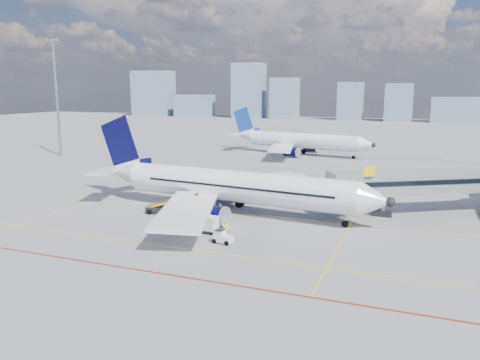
% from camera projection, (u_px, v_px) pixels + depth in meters
% --- Properties ---
extents(ground, '(420.00, 420.00, 0.00)m').
position_uv_depth(ground, '(206.00, 231.00, 49.65)').
color(ground, slate).
rests_on(ground, ground).
extents(apron_markings, '(90.00, 35.12, 0.01)m').
position_uv_depth(apron_markings, '(184.00, 241.00, 46.28)').
color(apron_markings, yellow).
rests_on(apron_markings, ground).
extents(jet_bridge, '(23.55, 15.78, 6.30)m').
position_uv_depth(jet_bridge, '(443.00, 183.00, 56.12)').
color(jet_bridge, gray).
rests_on(jet_bridge, ground).
extents(floodlight_mast_nw, '(3.20, 0.61, 25.45)m').
position_uv_depth(floodlight_mast_nw, '(57.00, 95.00, 103.13)').
color(floodlight_mast_nw, gray).
rests_on(floodlight_mast_nw, ground).
extents(distant_skyline, '(257.49, 15.48, 28.05)m').
position_uv_depth(distant_skyline, '(362.00, 99.00, 224.01)').
color(distant_skyline, gray).
rests_on(distant_skyline, ground).
extents(main_aircraft, '(39.30, 34.19, 11.49)m').
position_uv_depth(main_aircraft, '(225.00, 186.00, 56.95)').
color(main_aircraft, white).
rests_on(main_aircraft, ground).
extents(second_aircraft, '(35.40, 30.50, 10.63)m').
position_uv_depth(second_aircraft, '(297.00, 140.00, 107.24)').
color(second_aircraft, white).
rests_on(second_aircraft, ground).
extents(baggage_tug, '(2.05, 1.41, 1.34)m').
position_uv_depth(baggage_tug, '(222.00, 237.00, 45.53)').
color(baggage_tug, white).
rests_on(baggage_tug, ground).
extents(cargo_dolly, '(3.36, 1.75, 1.78)m').
position_uv_depth(cargo_dolly, '(204.00, 223.00, 48.98)').
color(cargo_dolly, black).
rests_on(cargo_dolly, ground).
extents(belt_loader, '(6.54, 2.63, 2.62)m').
position_uv_depth(belt_loader, '(166.00, 208.00, 56.36)').
color(belt_loader, black).
rests_on(belt_loader, ground).
extents(ramp_worker, '(0.52, 0.66, 1.60)m').
position_uv_depth(ramp_worker, '(226.00, 229.00, 47.42)').
color(ramp_worker, yellow).
rests_on(ramp_worker, ground).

